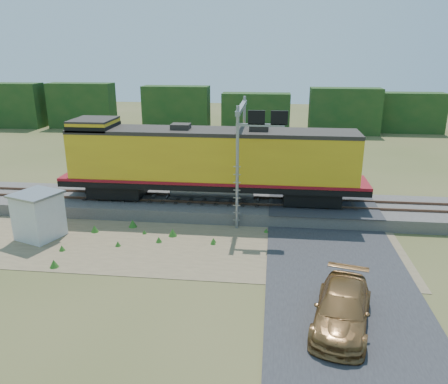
# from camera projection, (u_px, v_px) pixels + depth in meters

# --- Properties ---
(ground) EXTENTS (140.00, 140.00, 0.00)m
(ground) POSITION_uv_depth(u_px,v_px,m) (204.00, 249.00, 24.19)
(ground) COLOR #475123
(ground) RESTS_ON ground
(ballast) EXTENTS (70.00, 5.00, 0.80)m
(ballast) POSITION_uv_depth(u_px,v_px,m) (218.00, 206.00, 29.74)
(ballast) COLOR slate
(ballast) RESTS_ON ground
(rails) EXTENTS (70.00, 1.54, 0.16)m
(rails) POSITION_uv_depth(u_px,v_px,m) (218.00, 199.00, 29.59)
(rails) COLOR brown
(rails) RESTS_ON ballast
(dirt_shoulder) EXTENTS (26.00, 8.00, 0.03)m
(dirt_shoulder) POSITION_uv_depth(u_px,v_px,m) (171.00, 243.00, 24.87)
(dirt_shoulder) COLOR #8C7754
(dirt_shoulder) RESTS_ON ground
(road) EXTENTS (7.00, 66.00, 0.86)m
(road) POSITION_uv_depth(u_px,v_px,m) (331.00, 248.00, 24.11)
(road) COLOR #38383A
(road) RESTS_ON ground
(tree_line_north) EXTENTS (130.00, 3.00, 6.50)m
(tree_line_north) POSITION_uv_depth(u_px,v_px,m) (247.00, 108.00, 59.14)
(tree_line_north) COLOR #173D16
(tree_line_north) RESTS_ON ground
(weed_clumps) EXTENTS (15.00, 6.20, 0.56)m
(weed_clumps) POSITION_uv_depth(u_px,v_px,m) (143.00, 245.00, 24.66)
(weed_clumps) COLOR #2C661D
(weed_clumps) RESTS_ON ground
(locomotive) EXTENTS (20.30, 3.10, 5.24)m
(locomotive) POSITION_uv_depth(u_px,v_px,m) (208.00, 161.00, 28.83)
(locomotive) COLOR black
(locomotive) RESTS_ON rails
(shed) EXTENTS (2.98, 2.98, 2.76)m
(shed) POSITION_uv_depth(u_px,v_px,m) (39.00, 215.00, 25.29)
(shed) COLOR silver
(shed) RESTS_ON ground
(signal_gantry) EXTENTS (2.98, 6.20, 7.51)m
(signal_gantry) POSITION_uv_depth(u_px,v_px,m) (247.00, 133.00, 27.27)
(signal_gantry) COLOR gray
(signal_gantry) RESTS_ON ground
(car) EXTENTS (3.21, 5.50, 1.50)m
(car) POSITION_uv_depth(u_px,v_px,m) (342.00, 309.00, 17.30)
(car) COLOR olive
(car) RESTS_ON ground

